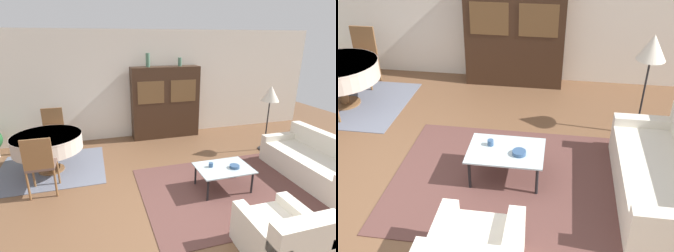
% 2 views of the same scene
% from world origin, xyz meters
% --- Properties ---
extents(ground_plane, '(14.00, 14.00, 0.00)m').
position_xyz_m(ground_plane, '(0.00, 0.00, 0.00)').
color(ground_plane, brown).
extents(wall_back, '(10.00, 0.06, 2.70)m').
position_xyz_m(wall_back, '(0.00, 3.63, 1.35)').
color(wall_back, silver).
rests_on(wall_back, ground_plane).
extents(area_rug, '(2.87, 2.27, 0.01)m').
position_xyz_m(area_rug, '(0.98, 0.51, 0.01)').
color(area_rug, brown).
rests_on(area_rug, ground_plane).
extents(dining_rug, '(2.02, 1.72, 0.01)m').
position_xyz_m(dining_rug, '(-2.00, 2.16, 0.01)').
color(dining_rug, slate).
rests_on(dining_rug, ground_plane).
extents(couch, '(0.91, 1.94, 0.79)m').
position_xyz_m(couch, '(2.77, 0.46, 0.29)').
color(couch, silver).
rests_on(couch, ground_plane).
extents(coffee_table, '(0.92, 0.65, 0.40)m').
position_xyz_m(coffee_table, '(0.94, 0.57, 0.37)').
color(coffee_table, black).
rests_on(coffee_table, area_rug).
extents(display_cabinet, '(1.73, 0.43, 1.82)m').
position_xyz_m(display_cabinet, '(0.70, 3.37, 0.91)').
color(display_cabinet, '#382316').
rests_on(display_cabinet, ground_plane).
extents(dining_table, '(1.28, 1.28, 0.74)m').
position_xyz_m(dining_table, '(-1.99, 2.09, 0.60)').
color(dining_table, brown).
rests_on(dining_table, dining_rug).
extents(dining_chair_far, '(0.44, 0.44, 1.02)m').
position_xyz_m(dining_chair_far, '(-1.99, 2.96, 0.59)').
color(dining_chair_far, brown).
rests_on(dining_chair_far, dining_rug).
extents(floor_lamp, '(0.39, 0.39, 1.50)m').
position_xyz_m(floor_lamp, '(2.69, 1.85, 1.27)').
color(floor_lamp, black).
rests_on(floor_lamp, ground_plane).
extents(cup, '(0.07, 0.07, 0.08)m').
position_xyz_m(cup, '(0.74, 0.64, 0.45)').
color(cup, '#33517A').
rests_on(cup, coffee_table).
extents(bowl, '(0.16, 0.16, 0.05)m').
position_xyz_m(bowl, '(1.11, 0.50, 0.44)').
color(bowl, '#33517A').
rests_on(bowl, coffee_table).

